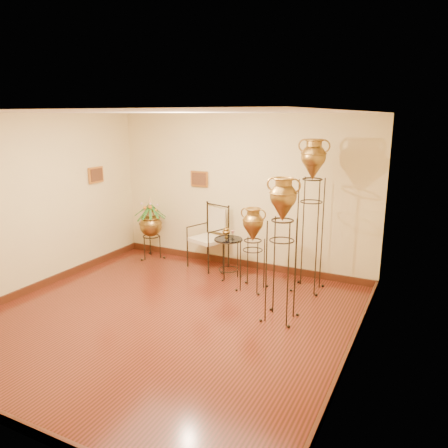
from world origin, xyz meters
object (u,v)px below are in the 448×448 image
at_px(planter_urn, 151,223).
at_px(armchair, 208,237).
at_px(amphora_mid, 281,249).
at_px(amphora_tall, 311,215).
at_px(side_table, 228,257).

distance_m(planter_urn, armchair, 1.27).
distance_m(amphora_mid, planter_urn, 3.51).
bearing_deg(amphora_mid, planter_urn, 155.74).
relative_size(amphora_tall, side_table, 2.75).
distance_m(planter_urn, side_table, 1.89).
height_order(amphora_tall, armchair, amphora_tall).
bearing_deg(armchair, amphora_tall, 10.67).
relative_size(amphora_tall, armchair, 2.11).
height_order(planter_urn, side_table, planter_urn).
distance_m(armchair, side_table, 0.69).
distance_m(amphora_tall, armchair, 2.10).
relative_size(amphora_tall, planter_urn, 1.90).
distance_m(amphora_tall, planter_urn, 3.29).
bearing_deg(amphora_mid, amphora_tall, 87.78).
height_order(amphora_mid, planter_urn, amphora_mid).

